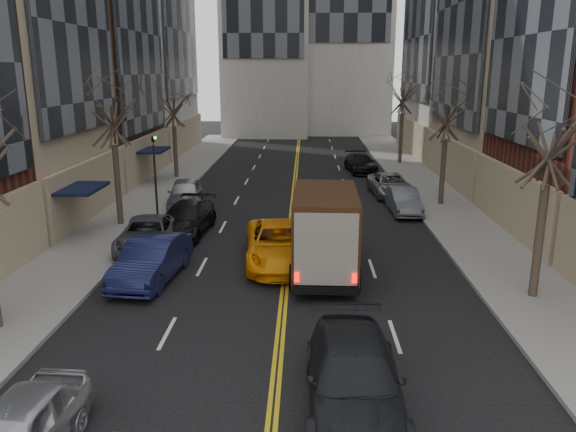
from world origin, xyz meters
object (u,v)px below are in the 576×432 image
at_px(ups_truck, 325,232).
at_px(pedestrian, 327,259).
at_px(taxi, 280,244).
at_px(observer_sedan, 354,379).

relative_size(ups_truck, pedestrian, 4.07).
xyz_separation_m(ups_truck, taxi, (-1.81, 1.19, -0.90)).
height_order(taxi, pedestrian, taxi).
relative_size(observer_sedan, taxi, 0.93).
distance_m(observer_sedan, taxi, 10.60).
bearing_deg(taxi, pedestrian, -45.74).
bearing_deg(observer_sedan, taxi, 102.30).
distance_m(ups_truck, pedestrian, 1.07).
bearing_deg(ups_truck, observer_sedan, -86.36).
relative_size(ups_truck, observer_sedan, 1.14).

